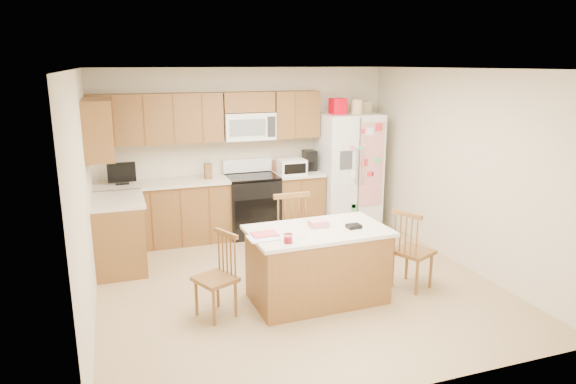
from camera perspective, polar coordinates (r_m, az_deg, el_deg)
name	(u,v)px	position (r m, az deg, el deg)	size (l,w,h in m)	color
ground	(295,283)	(6.25, 0.78, -10.04)	(4.50, 4.50, 0.00)	#9C7951
room_shell	(295,165)	(5.81, 0.83, 3.04)	(4.60, 4.60, 2.52)	beige
cabinetry	(187,183)	(7.40, -11.15, 1.02)	(3.36, 1.56, 2.15)	brown
stove	(252,204)	(7.84, -4.03, -1.34)	(0.76, 0.65, 1.13)	black
refrigerator	(348,169)	(8.21, 6.68, 2.52)	(0.90, 0.79, 2.04)	white
island	(317,264)	(5.69, 3.28, -8.01)	(1.57, 0.92, 0.91)	brown
windsor_chair_left	(217,278)	(5.38, -7.89, -9.41)	(0.49, 0.50, 0.89)	brown
windsor_chair_back	(287,236)	(6.28, -0.09, -4.87)	(0.47, 0.45, 1.09)	brown
windsor_chair_right	(412,251)	(6.13, 13.57, -6.43)	(0.52, 0.53, 0.95)	brown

